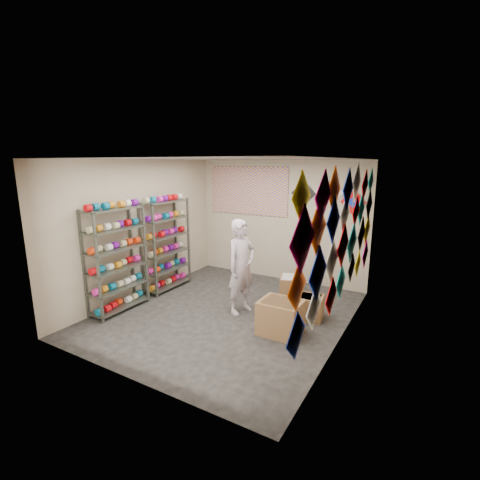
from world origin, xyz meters
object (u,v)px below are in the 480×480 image
Objects in this scene: shelf_rack_back at (166,245)px; carton_c at (292,287)px; shopkeeper at (241,267)px; carton_a at (281,317)px; shelf_rack_front at (116,260)px; carton_b at (308,307)px.

shelf_rack_back is 3.73× the size of carton_c.
carton_c is (0.55, 1.06, -0.62)m from shopkeeper.
carton_a is (2.91, -0.66, -0.68)m from shelf_rack_back.
shelf_rack_front reaches higher than carton_b.
shopkeeper is 1.35m from carton_c.
carton_c reaches higher than carton_b.
carton_a is 0.77m from carton_b.
shelf_rack_back reaches higher than carton_a.
carton_a is at bearing -112.46° from carton_b.
shelf_rack_back is 3.06m from carton_a.
shelf_rack_front is 2.94× the size of carton_a.
shelf_rack_front reaches higher than carton_c.
shelf_rack_front is 1.30m from shelf_rack_back.
shopkeeper reaches higher than carton_b.
carton_c is (-0.39, 1.47, -0.05)m from carton_a.
carton_c is at bearing 104.96° from carton_a.
shopkeeper reaches higher than carton_a.
shelf_rack_front is 3.36m from carton_c.
carton_b is 0.97× the size of carton_c.
carton_c is at bearing 17.75° from shelf_rack_back.
shelf_rack_front is at bearing 133.22° from shopkeeper.
shopkeeper is (1.97, 1.05, -0.10)m from shelf_rack_front.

